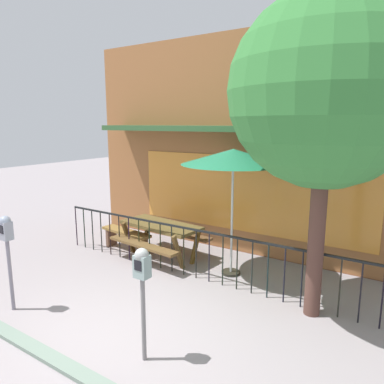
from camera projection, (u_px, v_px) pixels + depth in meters
ground at (120, 336)px, 5.01m from camera, size 40.00×40.00×0.00m
pub_storefront at (251, 145)px, 7.99m from camera, size 8.48×1.32×4.84m
patio_fence_front at (203, 246)px, 6.67m from camera, size 7.15×0.04×0.97m
picnic_table_left at (161, 231)px, 7.79m from camera, size 1.92×1.53×0.79m
patio_umbrella at (233, 158)px, 6.64m from camera, size 1.95×1.95×2.44m
patio_bench at (126, 236)px, 8.28m from camera, size 1.43×0.50×0.48m
parking_meter_near at (142, 275)px, 4.29m from camera, size 0.18×0.17×1.46m
parking_meter_far at (7, 238)px, 5.49m from camera, size 0.18×0.17×1.53m
street_tree at (326, 92)px, 4.96m from camera, size 2.74×2.74×4.71m
curb_edge at (69, 370)px, 4.31m from camera, size 11.88×0.20×0.11m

